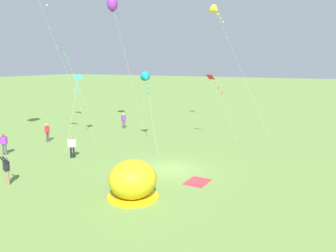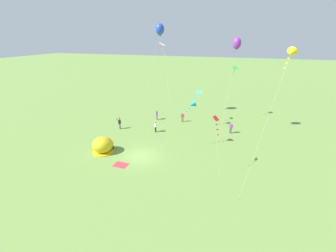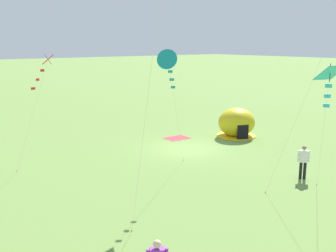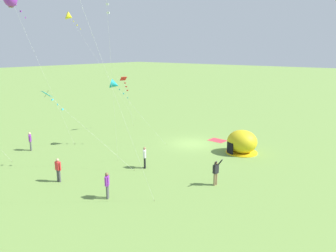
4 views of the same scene
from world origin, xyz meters
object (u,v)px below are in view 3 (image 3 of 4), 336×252
kite_cyan (329,82)px  kite_teal (169,62)px  person_far_back (303,160)px  kite_red (45,67)px  popup_tent (237,123)px

kite_cyan → kite_teal: 7.18m
person_far_back → kite_cyan: bearing=36.9°
kite_red → kite_teal: size_ratio=0.96×
person_far_back → kite_cyan: kite_cyan is taller
kite_cyan → kite_teal: (0.67, -7.14, 0.36)m
kite_teal → kite_red: bearing=-52.4°
kite_teal → person_far_back: bearing=155.4°
popup_tent → person_far_back: size_ratio=1.63×
kite_red → kite_teal: bearing=127.6°
popup_tent → kite_teal: 12.85m
popup_tent → kite_red: bearing=2.5°
kite_red → kite_teal: 6.09m
popup_tent → kite_red: (14.25, 0.63, 4.61)m
popup_tent → kite_teal: (10.55, 5.44, 4.93)m
popup_tent → person_far_back: (4.23, 8.33, -0.03)m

